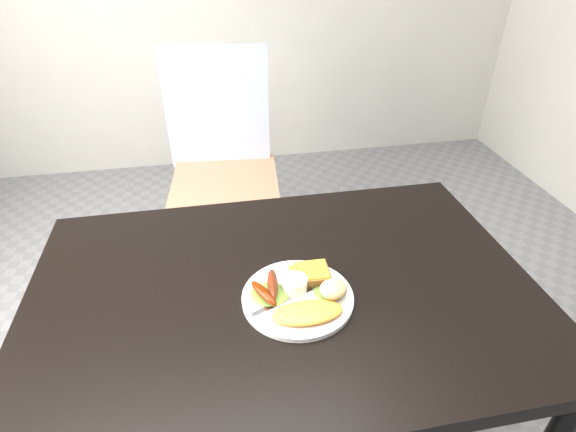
% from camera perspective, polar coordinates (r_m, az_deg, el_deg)
% --- Properties ---
extents(dining_table, '(1.20, 0.80, 0.04)m').
position_cam_1_polar(dining_table, '(1.10, -0.55, -9.57)').
color(dining_table, black).
rests_on(dining_table, ground).
extents(dining_chair, '(0.52, 0.52, 0.06)m').
position_cam_1_polar(dining_chair, '(2.11, -7.96, 4.02)').
color(dining_chair, tan).
rests_on(dining_chair, ground).
extents(person, '(0.51, 0.34, 1.41)m').
position_cam_1_polar(person, '(1.46, -10.81, 0.86)').
color(person, navy).
rests_on(person, ground).
extents(plate, '(0.26, 0.26, 0.01)m').
position_cam_1_polar(plate, '(1.04, 1.23, -10.32)').
color(plate, white).
rests_on(plate, dining_table).
extents(lettuce_left, '(0.12, 0.11, 0.01)m').
position_cam_1_polar(lettuce_left, '(1.04, -2.38, -9.85)').
color(lettuce_left, '#66A43C').
rests_on(lettuce_left, plate).
extents(lettuce_right, '(0.08, 0.08, 0.01)m').
position_cam_1_polar(lettuce_right, '(1.05, 5.10, -9.61)').
color(lettuce_right, olive).
rests_on(lettuce_right, plate).
extents(omelette, '(0.16, 0.08, 0.02)m').
position_cam_1_polar(omelette, '(0.99, 2.48, -12.15)').
color(omelette, orange).
rests_on(omelette, plate).
extents(sausage_a, '(0.06, 0.10, 0.02)m').
position_cam_1_polar(sausage_a, '(1.02, -3.10, -9.75)').
color(sausage_a, '#642B04').
rests_on(sausage_a, lettuce_left).
extents(sausage_b, '(0.04, 0.11, 0.03)m').
position_cam_1_polar(sausage_b, '(1.04, -1.98, -8.70)').
color(sausage_b, '#5E2B14').
rests_on(sausage_b, lettuce_left).
extents(ramekin, '(0.07, 0.07, 0.03)m').
position_cam_1_polar(ramekin, '(1.04, 0.80, -8.72)').
color(ramekin, white).
rests_on(ramekin, plate).
extents(toast_a, '(0.08, 0.08, 0.01)m').
position_cam_1_polar(toast_a, '(1.08, 2.17, -7.65)').
color(toast_a, olive).
rests_on(toast_a, plate).
extents(toast_b, '(0.08, 0.08, 0.01)m').
position_cam_1_polar(toast_b, '(1.07, 3.19, -7.16)').
color(toast_b, brown).
rests_on(toast_b, toast_a).
extents(potato_salad, '(0.08, 0.08, 0.03)m').
position_cam_1_polar(potato_salad, '(1.02, 5.78, -9.24)').
color(potato_salad, beige).
rests_on(potato_salad, lettuce_right).
extents(fork, '(0.15, 0.07, 0.00)m').
position_cam_1_polar(fork, '(1.02, -0.68, -10.83)').
color(fork, '#ADAFB7').
rests_on(fork, plate).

